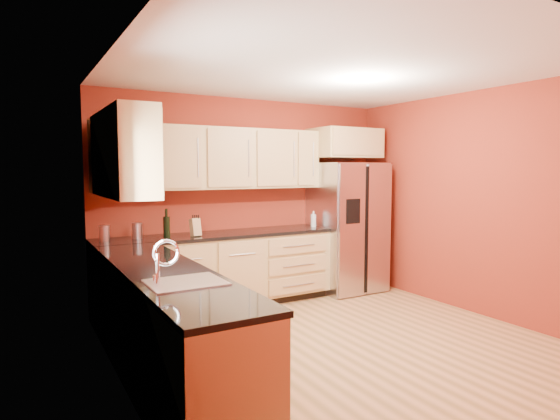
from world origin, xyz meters
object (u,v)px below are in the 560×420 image
canister_left (137,231)px  soap_dispenser (313,219)px  refrigerator (347,227)px  wine_bottle_a (166,224)px  knife_block (195,227)px

canister_left → soap_dispenser: (2.30, -0.09, 0.02)m
refrigerator → wine_bottle_a: size_ratio=5.78×
soap_dispenser → refrigerator: bearing=-2.4°
wine_bottle_a → soap_dispenser: wine_bottle_a is taller
canister_left → knife_block: size_ratio=0.87×
wine_bottle_a → knife_block: wine_bottle_a is taller
wine_bottle_a → soap_dispenser: size_ratio=1.45×
refrigerator → knife_block: bearing=-179.7°
refrigerator → canister_left: refrigerator is taller
wine_bottle_a → knife_block: 0.33m
canister_left → wine_bottle_a: wine_bottle_a is taller
knife_block → soap_dispenser: size_ratio=0.96×
knife_block → soap_dispenser: bearing=-6.3°
refrigerator → soap_dispenser: size_ratio=8.36×
wine_bottle_a → knife_block: size_ratio=1.51×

